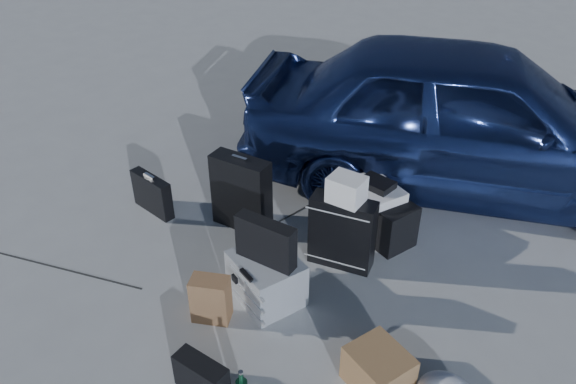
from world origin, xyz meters
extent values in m
plane|color=#ABACA7|center=(0.00, 0.00, 0.00)|extent=(60.00, 60.00, 0.00)
imported|color=navy|center=(0.65, 2.59, 0.69)|extent=(4.38, 3.06, 1.38)
cube|color=#9EA1A4|center=(0.14, 0.27, 0.18)|extent=(0.59, 0.54, 0.36)
cube|color=black|center=(0.15, 0.26, 0.52)|extent=(0.45, 0.14, 0.33)
cube|color=black|center=(-1.35, 0.52, 0.18)|extent=(0.46, 0.15, 0.35)
cube|color=black|center=(-0.58, 0.83, 0.33)|extent=(0.52, 0.23, 0.66)
cube|color=black|center=(0.36, 0.91, 0.30)|extent=(0.52, 0.29, 0.59)
cube|color=white|center=(0.37, 0.92, 0.69)|extent=(0.26, 0.21, 0.20)
cube|color=black|center=(0.35, 1.43, 0.19)|extent=(0.81, 0.54, 0.37)
cube|color=white|center=(0.36, 1.42, 0.41)|extent=(0.54, 0.48, 0.08)
cube|color=black|center=(0.36, 1.42, 0.48)|extent=(0.28, 0.22, 0.06)
cube|color=#A56F47|center=(-0.04, -0.12, 0.17)|extent=(0.30, 0.26, 0.35)
cube|color=#9C7444|center=(1.16, 0.07, 0.13)|extent=(0.44, 0.41, 0.27)
cube|color=black|center=(0.33, -0.60, 0.12)|extent=(0.35, 0.14, 0.24)
camera|label=1|loc=(2.06, -2.06, 2.91)|focal=35.00mm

